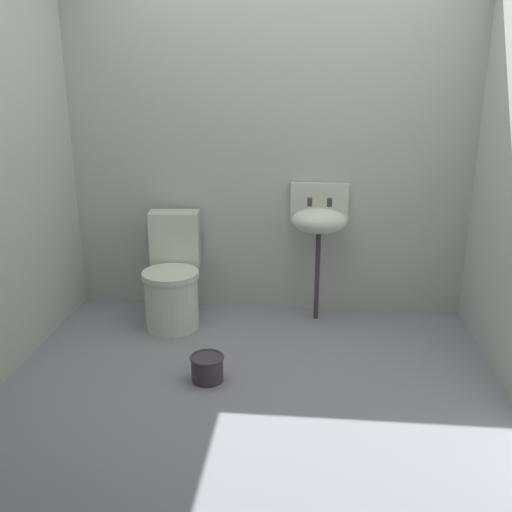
# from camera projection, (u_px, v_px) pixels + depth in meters

# --- Properties ---
(ground_plane) EXTENTS (3.32, 2.77, 0.08)m
(ground_plane) POSITION_uv_depth(u_px,v_px,m) (251.00, 391.00, 3.33)
(ground_plane) COLOR gray
(wall_back) EXTENTS (3.32, 0.10, 2.44)m
(wall_back) POSITION_uv_depth(u_px,v_px,m) (268.00, 148.00, 4.11)
(wall_back) COLOR #B6BAB2
(wall_back) RESTS_ON ground
(toilet_near_wall) EXTENTS (0.44, 0.62, 0.78)m
(toilet_near_wall) POSITION_uv_depth(u_px,v_px,m) (173.00, 281.00, 4.07)
(toilet_near_wall) COLOR silver
(toilet_near_wall) RESTS_ON ground
(sink) EXTENTS (0.42, 0.35, 0.99)m
(sink) POSITION_uv_depth(u_px,v_px,m) (319.00, 219.00, 4.02)
(sink) COLOR #3D343D
(sink) RESTS_ON ground
(bucket) EXTENTS (0.21, 0.21, 0.16)m
(bucket) POSITION_uv_depth(u_px,v_px,m) (207.00, 367.00, 3.34)
(bucket) COLOR #3D343D
(bucket) RESTS_ON ground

